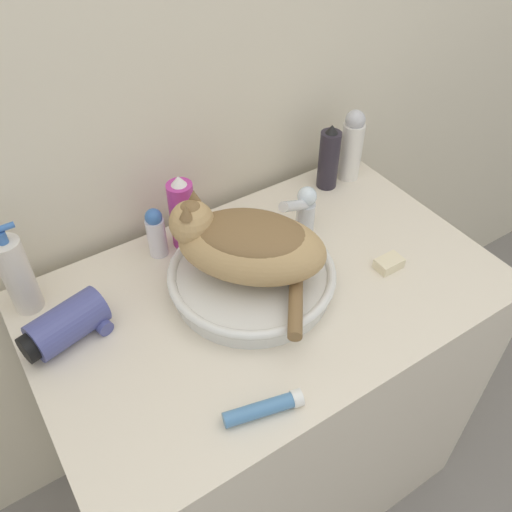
% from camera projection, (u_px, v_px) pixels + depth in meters
% --- Properties ---
extents(wall_back, '(8.00, 0.05, 2.40)m').
position_uv_depth(wall_back, '(175.00, 76.00, 1.15)').
color(wall_back, beige).
rests_on(wall_back, ground_plane).
extents(vanity_counter, '(1.00, 0.62, 0.86)m').
position_uv_depth(vanity_counter, '(265.00, 399.00, 1.46)').
color(vanity_counter, beige).
rests_on(vanity_counter, ground_plane).
extents(sink_basin, '(0.36, 0.36, 0.05)m').
position_uv_depth(sink_basin, '(252.00, 277.00, 1.15)').
color(sink_basin, silver).
rests_on(sink_basin, vanity_counter).
extents(cat, '(0.34, 0.39, 0.17)m').
position_uv_depth(cat, '(246.00, 243.00, 1.08)').
color(cat, tan).
rests_on(cat, sink_basin).
extents(faucet, '(0.13, 0.08, 0.15)m').
position_uv_depth(faucet, '(304.00, 209.00, 1.25)').
color(faucet, silver).
rests_on(faucet, vanity_counter).
extents(lotion_bottle_white, '(0.06, 0.06, 0.20)m').
position_uv_depth(lotion_bottle_white, '(352.00, 145.00, 1.40)').
color(lotion_bottle_white, white).
rests_on(lotion_bottle_white, vanity_counter).
extents(deodorant_stick, '(0.04, 0.04, 0.13)m').
position_uv_depth(deodorant_stick, '(156.00, 232.00, 1.21)').
color(deodorant_stick, silver).
rests_on(deodorant_stick, vanity_counter).
extents(soap_pump_bottle, '(0.06, 0.06, 0.21)m').
position_uv_depth(soap_pump_bottle, '(17.00, 275.00, 1.07)').
color(soap_pump_bottle, silver).
rests_on(soap_pump_bottle, vanity_counter).
extents(hairspray_can_black, '(0.05, 0.05, 0.18)m').
position_uv_depth(hairspray_can_black, '(329.00, 159.00, 1.38)').
color(hairspray_can_black, '#28232D').
rests_on(hairspray_can_black, vanity_counter).
extents(spray_bottle_trigger, '(0.06, 0.06, 0.19)m').
position_uv_depth(spray_bottle_trigger, '(182.00, 213.00, 1.22)').
color(spray_bottle_trigger, '#B2338C').
rests_on(spray_bottle_trigger, vanity_counter).
extents(cream_tube, '(0.15, 0.06, 0.03)m').
position_uv_depth(cream_tube, '(265.00, 408.00, 0.94)').
color(cream_tube, '#4C7FB2').
rests_on(cream_tube, vanity_counter).
extents(hair_dryer, '(0.18, 0.12, 0.08)m').
position_uv_depth(hair_dryer, '(68.00, 324.00, 1.05)').
color(hair_dryer, '#474C8C').
rests_on(hair_dryer, vanity_counter).
extents(soap_bar, '(0.06, 0.04, 0.02)m').
position_uv_depth(soap_bar, '(389.00, 263.00, 1.21)').
color(soap_bar, beige).
rests_on(soap_bar, vanity_counter).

